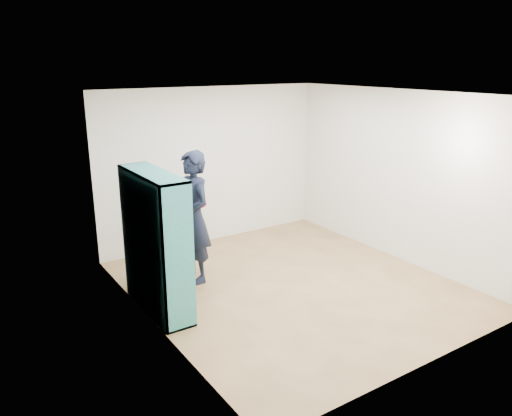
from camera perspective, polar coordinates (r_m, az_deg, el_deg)
floor at (r=7.03m, az=4.15°, el=-8.78°), size 4.50×4.50×0.00m
ceiling at (r=6.37m, az=4.64°, el=12.88°), size 4.50×4.50×0.00m
wall_left at (r=5.63m, az=-11.99°, el=-1.43°), size 0.02×4.50×2.60m
wall_right at (r=7.93m, az=15.93°, el=3.52°), size 0.02×4.50×2.60m
wall_back at (r=8.42m, az=-5.03°, el=4.83°), size 4.00×0.02×2.60m
wall_front at (r=5.08m, az=20.10°, el=-4.09°), size 4.00×0.02×2.60m
bookshelf at (r=6.17m, az=-11.60°, el=-4.25°), size 0.38×1.31×1.75m
person at (r=6.91m, az=-7.18°, el=-1.05°), size 0.45×0.68×1.85m
smartphone at (r=6.88m, az=-8.59°, el=-0.14°), size 0.03×0.09×0.12m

